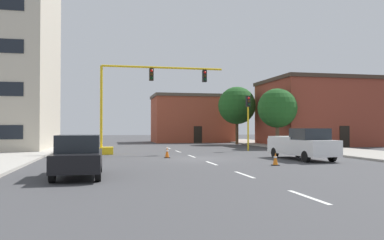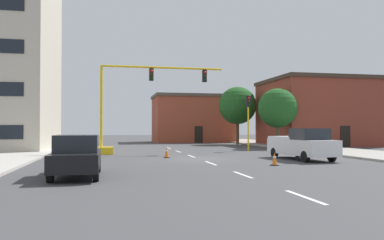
# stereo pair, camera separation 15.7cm
# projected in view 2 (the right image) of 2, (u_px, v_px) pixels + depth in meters

# --- Properties ---
(ground_plane) EXTENTS (160.00, 160.00, 0.00)m
(ground_plane) POSITION_uv_depth(u_px,v_px,m) (199.00, 159.00, 25.12)
(ground_plane) COLOR #424244
(sidewalk_left) EXTENTS (6.00, 56.00, 0.14)m
(sidewalk_left) POSITION_uv_depth(u_px,v_px,m) (13.00, 153.00, 30.29)
(sidewalk_left) COLOR #B2ADA3
(sidewalk_left) RESTS_ON ground_plane
(sidewalk_right) EXTENTS (6.00, 56.00, 0.14)m
(sidewalk_right) POSITION_uv_depth(u_px,v_px,m) (319.00, 149.00, 35.62)
(sidewalk_right) COLOR #9E998E
(sidewalk_right) RESTS_ON ground_plane
(lane_stripe_seg_0) EXTENTS (0.16, 2.40, 0.01)m
(lane_stripe_seg_0) POSITION_uv_depth(u_px,v_px,m) (305.00, 197.00, 11.42)
(lane_stripe_seg_0) COLOR silver
(lane_stripe_seg_0) RESTS_ON ground_plane
(lane_stripe_seg_1) EXTENTS (0.16, 2.40, 0.01)m
(lane_stripe_seg_1) POSITION_uv_depth(u_px,v_px,m) (243.00, 175.00, 16.80)
(lane_stripe_seg_1) COLOR silver
(lane_stripe_seg_1) RESTS_ON ground_plane
(lane_stripe_seg_2) EXTENTS (0.16, 2.40, 0.01)m
(lane_stripe_seg_2) POSITION_uv_depth(u_px,v_px,m) (211.00, 163.00, 22.19)
(lane_stripe_seg_2) COLOR silver
(lane_stripe_seg_2) RESTS_ON ground_plane
(lane_stripe_seg_3) EXTENTS (0.16, 2.40, 0.01)m
(lane_stripe_seg_3) POSITION_uv_depth(u_px,v_px,m) (191.00, 156.00, 27.57)
(lane_stripe_seg_3) COLOR silver
(lane_stripe_seg_3) RESTS_ON ground_plane
(lane_stripe_seg_4) EXTENTS (0.16, 2.40, 0.01)m
(lane_stripe_seg_4) POSITION_uv_depth(u_px,v_px,m) (178.00, 151.00, 32.95)
(lane_stripe_seg_4) COLOR silver
(lane_stripe_seg_4) RESTS_ON ground_plane
(lane_stripe_seg_5) EXTENTS (0.16, 2.40, 0.01)m
(lane_stripe_seg_5) POSITION_uv_depth(u_px,v_px,m) (169.00, 148.00, 38.34)
(lane_stripe_seg_5) COLOR silver
(lane_stripe_seg_5) RESTS_ON ground_plane
(building_brick_center) EXTENTS (11.07, 7.64, 6.53)m
(building_brick_center) POSITION_uv_depth(u_px,v_px,m) (193.00, 119.00, 54.46)
(building_brick_center) COLOR brown
(building_brick_center) RESTS_ON ground_plane
(building_row_right) EXTENTS (12.06, 10.10, 7.51)m
(building_row_right) POSITION_uv_depth(u_px,v_px,m) (320.00, 112.00, 44.41)
(building_row_right) COLOR brown
(building_row_right) RESTS_ON ground_plane
(traffic_signal_gantry) EXTENTS (10.40, 1.20, 6.83)m
(traffic_signal_gantry) POSITION_uv_depth(u_px,v_px,m) (120.00, 124.00, 29.82)
(traffic_signal_gantry) COLOR yellow
(traffic_signal_gantry) RESTS_ON ground_plane
(traffic_light_pole_right) EXTENTS (0.32, 0.47, 4.80)m
(traffic_light_pole_right) POSITION_uv_depth(u_px,v_px,m) (248.00, 110.00, 34.05)
(traffic_light_pole_right) COLOR yellow
(traffic_light_pole_right) RESTS_ON ground_plane
(tree_right_far) EXTENTS (4.53, 4.53, 6.95)m
(tree_right_far) POSITION_uv_depth(u_px,v_px,m) (238.00, 106.00, 46.79)
(tree_right_far) COLOR #4C3823
(tree_right_far) RESTS_ON ground_plane
(tree_right_mid) EXTENTS (3.86, 3.86, 5.87)m
(tree_right_mid) POSITION_uv_depth(u_px,v_px,m) (278.00, 108.00, 37.95)
(tree_right_mid) COLOR brown
(tree_right_mid) RESTS_ON ground_plane
(pickup_truck_white) EXTENTS (2.44, 5.55, 1.99)m
(pickup_truck_white) POSITION_uv_depth(u_px,v_px,m) (302.00, 144.00, 24.60)
(pickup_truck_white) COLOR white
(pickup_truck_white) RESTS_ON ground_plane
(sedan_black_near_left) EXTENTS (1.89, 4.51, 1.74)m
(sedan_black_near_left) POSITION_uv_depth(u_px,v_px,m) (77.00, 155.00, 16.11)
(sedan_black_near_left) COLOR black
(sedan_black_near_left) RESTS_ON ground_plane
(traffic_cone_roadside_a) EXTENTS (0.36, 0.36, 0.75)m
(traffic_cone_roadside_a) POSITION_uv_depth(u_px,v_px,m) (167.00, 152.00, 26.07)
(traffic_cone_roadside_a) COLOR black
(traffic_cone_roadside_a) RESTS_ON ground_plane
(traffic_cone_roadside_b) EXTENTS (0.36, 0.36, 0.70)m
(traffic_cone_roadside_b) POSITION_uv_depth(u_px,v_px,m) (274.00, 159.00, 20.88)
(traffic_cone_roadside_b) COLOR black
(traffic_cone_roadside_b) RESTS_ON ground_plane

